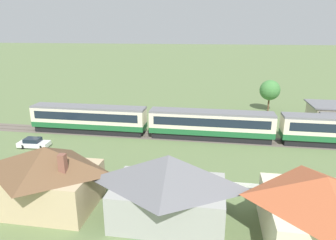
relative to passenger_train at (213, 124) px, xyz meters
The scene contains 9 objects.
ground_plane 7.44m from the passenger_train, ahead, with size 600.00×600.00×0.00m, color #607547.
passenger_train is the anchor object (origin of this frame).
railway_track 7.26m from the passenger_train, ahead, with size 103.56×3.60×0.04m.
cottage_brown_roof 24.26m from the passenger_train, 125.27° to the right, with size 8.82×6.60×5.67m.
cottage_grey_roof_2 20.45m from the passenger_train, 98.93° to the right, with size 9.74×6.11×5.84m.
cottage_terracotta_roof 22.81m from the passenger_train, 68.99° to the right, with size 8.37×8.55×5.48m.
picket_fence_front 17.44m from the passenger_train, 121.70° to the right, with size 46.33×0.06×1.05m, color white.
parked_car_white 24.82m from the passenger_train, 163.14° to the right, with size 4.17×1.97×1.29m.
yard_tree_0 20.39m from the passenger_train, 58.97° to the left, with size 3.85×3.85×6.08m.
Camera 1 is at (-6.83, -42.02, 15.22)m, focal length 32.00 mm.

